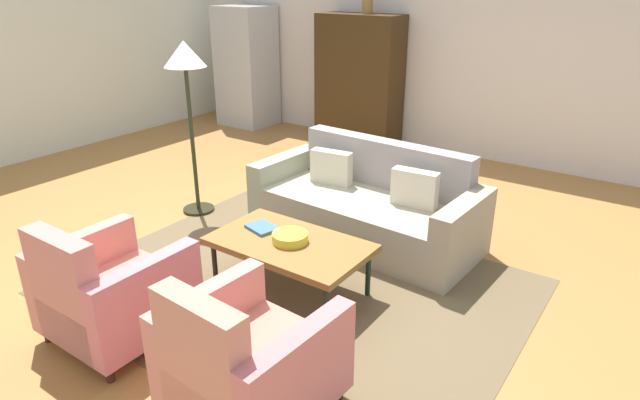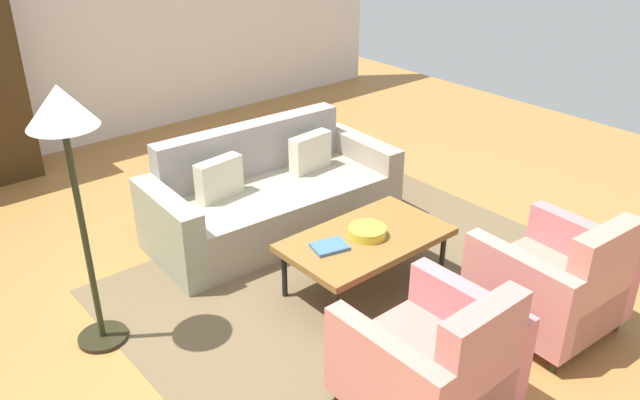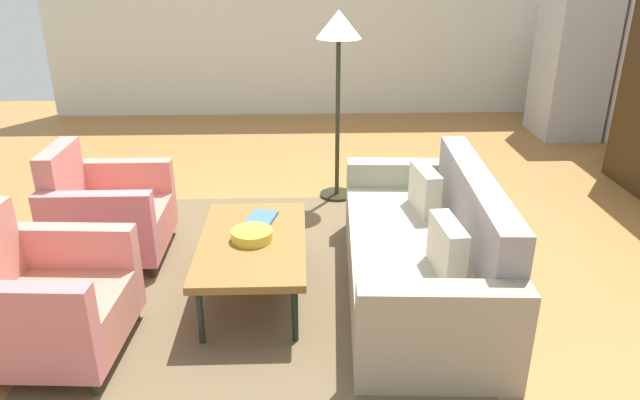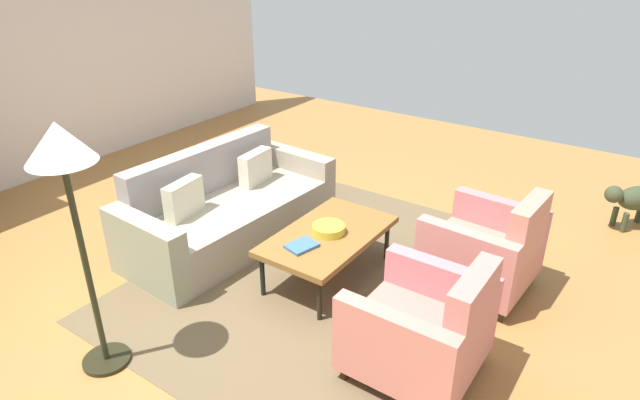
{
  "view_description": "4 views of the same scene",
  "coord_description": "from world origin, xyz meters",
  "px_view_note": "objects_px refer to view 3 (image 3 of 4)",
  "views": [
    {
      "loc": [
        2.83,
        -3.34,
        2.27
      ],
      "look_at": [
        0.53,
        -0.05,
        0.6
      ],
      "focal_mm": 30.32,
      "sensor_mm": 36.0,
      "label": 1
    },
    {
      "loc": [
        -2.29,
        -3.34,
        2.73
      ],
      "look_at": [
        0.53,
        -0.02,
        0.54
      ],
      "focal_mm": 36.41,
      "sensor_mm": 36.0,
      "label": 2
    },
    {
      "loc": [
        4.04,
        -0.17,
        2.18
      ],
      "look_at": [
        0.48,
        -0.04,
        0.66
      ],
      "focal_mm": 32.99,
      "sensor_mm": 36.0,
      "label": 3
    },
    {
      "loc": [
        -2.69,
        -2.66,
        2.63
      ],
      "look_at": [
        0.64,
        -0.36,
        0.66
      ],
      "focal_mm": 30.28,
      "sensor_mm": 36.0,
      "label": 4
    }
  ],
  "objects_px": {
    "book_stack": "(262,218)",
    "refrigerator": "(572,61)",
    "fruit_bowl": "(252,235)",
    "armchair_left": "(103,215)",
    "couch": "(429,255)",
    "armchair_right": "(39,303)",
    "floor_lamp": "(339,43)",
    "coffee_table": "(253,244)"
  },
  "relations": [
    {
      "from": "coffee_table",
      "to": "refrigerator",
      "type": "bearing_deg",
      "value": 135.38
    },
    {
      "from": "couch",
      "to": "book_stack",
      "type": "xyz_separation_m",
      "value": [
        -0.31,
        -1.14,
        0.15
      ]
    },
    {
      "from": "couch",
      "to": "refrigerator",
      "type": "distance_m",
      "value": 4.54
    },
    {
      "from": "couch",
      "to": "coffee_table",
      "type": "bearing_deg",
      "value": 92.83
    },
    {
      "from": "coffee_table",
      "to": "refrigerator",
      "type": "xyz_separation_m",
      "value": [
        -3.73,
        3.68,
        0.54
      ]
    },
    {
      "from": "couch",
      "to": "fruit_bowl",
      "type": "bearing_deg",
      "value": 93.15
    },
    {
      "from": "book_stack",
      "to": "refrigerator",
      "type": "bearing_deg",
      "value": 133.25
    },
    {
      "from": "armchair_right",
      "to": "refrigerator",
      "type": "xyz_separation_m",
      "value": [
        -4.33,
        4.85,
        0.58
      ]
    },
    {
      "from": "armchair_right",
      "to": "fruit_bowl",
      "type": "bearing_deg",
      "value": 120.3
    },
    {
      "from": "couch",
      "to": "armchair_left",
      "type": "distance_m",
      "value": 2.43
    },
    {
      "from": "couch",
      "to": "armchair_right",
      "type": "height_order",
      "value": "armchair_right"
    },
    {
      "from": "couch",
      "to": "armchair_left",
      "type": "bearing_deg",
      "value": 78.64
    },
    {
      "from": "armchair_right",
      "to": "fruit_bowl",
      "type": "height_order",
      "value": "armchair_right"
    },
    {
      "from": "fruit_bowl",
      "to": "armchair_left",
      "type": "bearing_deg",
      "value": -117.48
    },
    {
      "from": "fruit_bowl",
      "to": "book_stack",
      "type": "bearing_deg",
      "value": 171.98
    },
    {
      "from": "armchair_left",
      "to": "book_stack",
      "type": "bearing_deg",
      "value": 76.51
    },
    {
      "from": "armchair_left",
      "to": "floor_lamp",
      "type": "relative_size",
      "value": 0.51
    },
    {
      "from": "couch",
      "to": "armchair_right",
      "type": "bearing_deg",
      "value": 107.16
    },
    {
      "from": "couch",
      "to": "fruit_bowl",
      "type": "height_order",
      "value": "couch"
    },
    {
      "from": "refrigerator",
      "to": "floor_lamp",
      "type": "xyz_separation_m",
      "value": [
        2.0,
        -3.01,
        0.52
      ]
    },
    {
      "from": "refrigerator",
      "to": "book_stack",
      "type": "bearing_deg",
      "value": -46.75
    },
    {
      "from": "coffee_table",
      "to": "armchair_right",
      "type": "bearing_deg",
      "value": -62.93
    },
    {
      "from": "book_stack",
      "to": "couch",
      "type": "bearing_deg",
      "value": 74.61
    },
    {
      "from": "couch",
      "to": "book_stack",
      "type": "relative_size",
      "value": 7.85
    },
    {
      "from": "armchair_left",
      "to": "book_stack",
      "type": "xyz_separation_m",
      "value": [
        0.29,
        1.21,
        0.09
      ]
    },
    {
      "from": "fruit_bowl",
      "to": "refrigerator",
      "type": "relative_size",
      "value": 0.15
    },
    {
      "from": "fruit_bowl",
      "to": "floor_lamp",
      "type": "bearing_deg",
      "value": 159.02
    },
    {
      "from": "book_stack",
      "to": "floor_lamp",
      "type": "relative_size",
      "value": 0.16
    },
    {
      "from": "armchair_right",
      "to": "couch",
      "type": "bearing_deg",
      "value": 107.6
    },
    {
      "from": "book_stack",
      "to": "fruit_bowl",
      "type": "bearing_deg",
      "value": -8.02
    },
    {
      "from": "armchair_left",
      "to": "floor_lamp",
      "type": "height_order",
      "value": "floor_lamp"
    },
    {
      "from": "armchair_right",
      "to": "floor_lamp",
      "type": "bearing_deg",
      "value": 145.3
    },
    {
      "from": "armchair_right",
      "to": "refrigerator",
      "type": "height_order",
      "value": "refrigerator"
    },
    {
      "from": "armchair_right",
      "to": "refrigerator",
      "type": "bearing_deg",
      "value": 135.24
    },
    {
      "from": "book_stack",
      "to": "refrigerator",
      "type": "xyz_separation_m",
      "value": [
        -3.42,
        3.64,
        0.49
      ]
    },
    {
      "from": "couch",
      "to": "fruit_bowl",
      "type": "distance_m",
      "value": 1.2
    },
    {
      "from": "armchair_right",
      "to": "book_stack",
      "type": "bearing_deg",
      "value": 130.28
    },
    {
      "from": "refrigerator",
      "to": "fruit_bowl",
      "type": "bearing_deg",
      "value": -44.57
    },
    {
      "from": "book_stack",
      "to": "floor_lamp",
      "type": "height_order",
      "value": "floor_lamp"
    },
    {
      "from": "coffee_table",
      "to": "fruit_bowl",
      "type": "relative_size",
      "value": 4.41
    },
    {
      "from": "couch",
      "to": "armchair_left",
      "type": "xyz_separation_m",
      "value": [
        -0.6,
        -2.35,
        0.06
      ]
    },
    {
      "from": "book_stack",
      "to": "armchair_left",
      "type": "bearing_deg",
      "value": -103.49
    }
  ]
}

